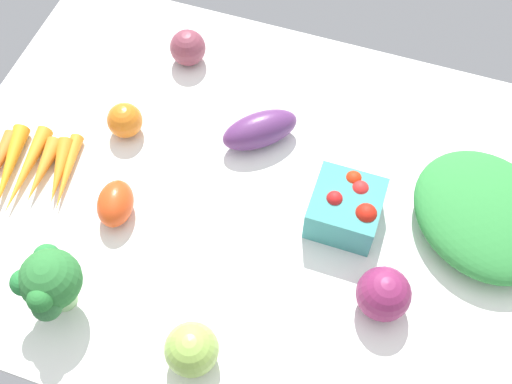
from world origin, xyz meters
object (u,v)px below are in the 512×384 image
object	(u,v)px
red_onion_near_basket	(383,294)
heirloom_tomato_green	(195,350)
berry_basket	(347,207)
carrot_bunch	(29,171)
red_onion_center	(188,48)
leafy_greens_clump	(486,215)
heirloom_tomato_orange	(125,120)
roma_tomato	(115,204)
broccoli_head	(49,282)
eggplant	(260,130)

from	to	relation	value
red_onion_near_basket	heirloom_tomato_green	xyz separation A→B (cm)	(-22.72, -16.26, -0.19)
heirloom_tomato_green	berry_basket	bearing A→B (deg)	63.52
carrot_bunch	red_onion_near_basket	bearing A→B (deg)	-3.46
red_onion_center	carrot_bunch	size ratio (longest dim) A/B	0.36
leafy_greens_clump	red_onion_center	bearing A→B (deg)	162.66
red_onion_center	heirloom_tomato_orange	world-z (taller)	red_onion_center
roma_tomato	carrot_bunch	world-z (taller)	roma_tomato
broccoli_head	red_onion_center	bearing A→B (deg)	89.78
eggplant	carrot_bunch	bearing A→B (deg)	168.58
red_onion_near_basket	heirloom_tomato_orange	xyz separation A→B (cm)	(-48.71, 17.13, -0.96)
berry_basket	heirloom_tomato_orange	xyz separation A→B (cm)	(-40.18, 4.90, -0.81)
red_onion_near_basket	red_onion_center	distance (cm)	57.23
red_onion_near_basket	leafy_greens_clump	bearing A→B (deg)	56.12
broccoli_head	eggplant	distance (cm)	41.90
roma_tomato	heirloom_tomato_green	bearing A→B (deg)	35.87
red_onion_center	carrot_bunch	world-z (taller)	red_onion_center
berry_basket	roma_tomato	xyz separation A→B (cm)	(-34.81, -10.38, -1.02)
broccoli_head	carrot_bunch	xyz separation A→B (cm)	(-15.31, 18.30, -6.09)
red_onion_near_basket	eggplant	size ratio (longest dim) A/B	0.60
red_onion_center	berry_basket	xyz separation A→B (cm)	(36.08, -23.62, 0.54)
red_onion_center	heirloom_tomato_orange	distance (cm)	19.16
heirloom_tomato_orange	red_onion_near_basket	bearing A→B (deg)	-19.37
red_onion_center	heirloom_tomato_green	distance (cm)	56.52
leafy_greens_clump	heirloom_tomato_orange	bearing A→B (deg)	-179.07
broccoli_head	carrot_bunch	world-z (taller)	broccoli_head
red_onion_near_basket	heirloom_tomato_green	bearing A→B (deg)	-144.40
roma_tomato	heirloom_tomato_green	world-z (taller)	heirloom_tomato_green
leafy_greens_clump	heirloom_tomato_orange	world-z (taller)	leafy_greens_clump
heirloom_tomato_orange	carrot_bunch	bearing A→B (deg)	-130.22
leafy_greens_clump	broccoli_head	bearing A→B (deg)	-150.08
heirloom_tomato_green	carrot_bunch	bearing A→B (deg)	151.98
leafy_greens_clump	eggplant	world-z (taller)	leafy_greens_clump
roma_tomato	carrot_bunch	size ratio (longest dim) A/B	0.44
red_onion_center	heirloom_tomato_green	bearing A→B (deg)	-67.21
red_onion_center	eggplant	distance (cm)	22.64
leafy_greens_clump	red_onion_near_basket	bearing A→B (deg)	-123.88
broccoli_head	heirloom_tomato_orange	xyz separation A→B (cm)	(-3.91, 31.79, -4.47)
broccoli_head	heirloom_tomato_orange	world-z (taller)	broccoli_head
berry_basket	heirloom_tomato_green	bearing A→B (deg)	-116.48
berry_basket	carrot_bunch	distance (cm)	52.35
berry_basket	heirloom_tomato_green	world-z (taller)	berry_basket
red_onion_center	carrot_bunch	xyz separation A→B (cm)	(-15.51, -32.20, -1.89)
berry_basket	eggplant	distance (cm)	20.55
red_onion_center	berry_basket	world-z (taller)	berry_basket
eggplant	broccoli_head	bearing A→B (deg)	-157.15
berry_basket	heirloom_tomato_green	size ratio (longest dim) A/B	1.39
broccoli_head	leafy_greens_clump	bearing A→B (deg)	29.92
heirloom_tomato_green	eggplant	bearing A→B (deg)	95.17
red_onion_center	roma_tomato	distance (cm)	34.02
red_onion_center	leafy_greens_clump	size ratio (longest dim) A/B	0.27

